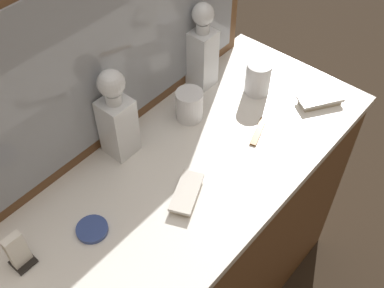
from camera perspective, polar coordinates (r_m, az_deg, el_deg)
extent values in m
cube|color=brown|center=(1.68, 0.00, -12.07)|extent=(1.15, 0.52, 0.83)
cube|color=silver|center=(1.33, 0.00, -2.73)|extent=(1.18, 0.53, 0.03)
cube|color=brown|center=(1.26, -8.91, 11.69)|extent=(1.02, 0.03, 0.56)
cube|color=gray|center=(1.25, -8.43, 11.44)|extent=(0.94, 0.01, 0.48)
cube|color=white|center=(1.30, -8.87, 2.08)|extent=(0.08, 0.08, 0.18)
cube|color=#8C4C14|center=(1.32, -8.74, 1.33)|extent=(0.07, 0.07, 0.13)
cylinder|color=white|center=(1.23, -9.43, 5.54)|extent=(0.04, 0.04, 0.03)
sphere|color=white|center=(1.20, -9.71, 7.23)|extent=(0.07, 0.07, 0.07)
cube|color=white|center=(1.50, 1.23, 10.25)|extent=(0.08, 0.08, 0.20)
cube|color=#8C4C14|center=(1.52, 1.21, 9.27)|extent=(0.06, 0.06, 0.13)
cylinder|color=white|center=(1.44, 1.30, 13.84)|extent=(0.04, 0.04, 0.03)
sphere|color=white|center=(1.41, 1.33, 15.37)|extent=(0.07, 0.07, 0.07)
cylinder|color=white|center=(1.51, 7.94, 7.88)|extent=(0.08, 0.08, 0.11)
cylinder|color=silver|center=(1.54, 7.76, 6.50)|extent=(0.08, 0.08, 0.01)
cylinder|color=white|center=(1.41, -0.31, 4.70)|extent=(0.08, 0.08, 0.10)
cylinder|color=silver|center=(1.44, -0.31, 3.49)|extent=(0.08, 0.08, 0.01)
cube|color=#B7A88C|center=(1.25, -0.65, -6.14)|extent=(0.13, 0.10, 0.01)
cube|color=beige|center=(1.24, -0.65, -5.81)|extent=(0.15, 0.11, 0.01)
cube|color=#B7A88C|center=(1.54, 15.09, 4.95)|extent=(0.13, 0.11, 0.01)
cube|color=beige|center=(1.53, 15.18, 5.28)|extent=(0.15, 0.13, 0.01)
cylinder|color=#33478C|center=(1.21, -11.93, -10.01)|extent=(0.08, 0.08, 0.01)
cube|color=brown|center=(1.41, 8.00, 1.51)|extent=(0.12, 0.06, 0.01)
cube|color=black|center=(1.21, -19.64, -13.20)|extent=(0.05, 0.05, 0.01)
cube|color=white|center=(1.17, -20.27, -11.96)|extent=(0.04, 0.02, 0.11)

